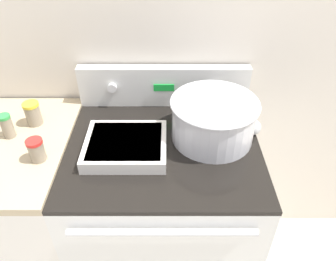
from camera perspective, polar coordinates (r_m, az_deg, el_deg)
name	(u,v)px	position (r m, az deg, el deg)	size (l,w,h in m)	color
kitchen_wall	(163,24)	(1.42, -0.87, 18.08)	(8.00, 0.05, 2.50)	beige
stove_range	(164,217)	(1.61, -0.74, -14.88)	(0.75, 0.68, 0.90)	silver
control_panel	(163,86)	(1.48, -0.80, 7.78)	(0.75, 0.07, 0.19)	silver
side_counter	(28,217)	(1.73, -23.16, -13.64)	(0.53, 0.65, 0.91)	silver
mixing_bowl	(213,118)	(1.28, 7.83, 2.19)	(0.34, 0.34, 0.17)	silver
casserole_dish	(125,145)	(1.25, -7.45, -2.52)	(0.31, 0.26, 0.05)	silver
ladle	(251,124)	(1.39, 14.29, 1.04)	(0.06, 0.31, 0.06)	#B7B7B7
spice_jar_red_cap	(36,150)	(1.27, -22.02, -3.18)	(0.06, 0.06, 0.09)	gray
spice_jar_yellow_cap	(32,114)	(1.46, -22.55, 2.75)	(0.07, 0.07, 0.10)	gray
spice_jar_green_cap	(6,126)	(1.42, -26.32, 0.69)	(0.05, 0.05, 0.10)	gray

